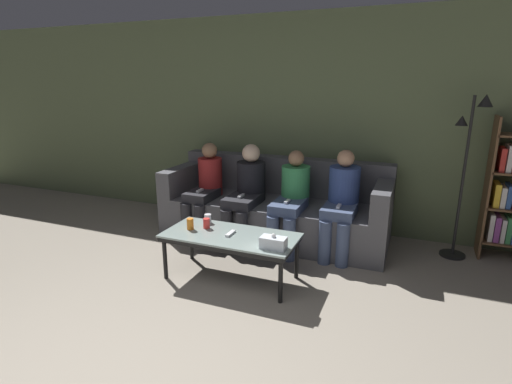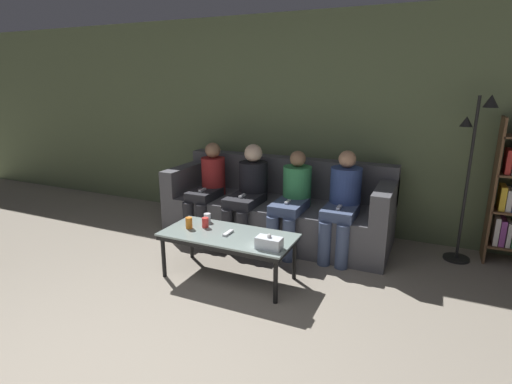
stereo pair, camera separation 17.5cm
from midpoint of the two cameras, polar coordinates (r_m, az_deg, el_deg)
wall_back at (r=5.09m, az=6.57°, el=9.66°), size 12.00×0.06×2.60m
couch at (r=4.79m, az=4.18°, el=-2.53°), size 2.63×0.94×0.91m
coffee_table at (r=3.75m, az=-2.65°, el=-6.61°), size 1.25×0.58×0.45m
cup_near_left at (r=3.89m, az=-8.28°, el=-4.40°), size 0.06×0.06×0.11m
cup_near_right at (r=4.04m, az=-5.73°, el=-3.69°), size 0.07×0.07×0.09m
cup_far_center at (r=3.89m, az=-5.98°, el=-4.37°), size 0.06×0.06×0.10m
tissue_box at (r=3.41m, az=3.36°, el=-7.27°), size 0.22×0.12×0.13m
game_remote at (r=3.73m, az=-2.66°, el=-5.87°), size 0.04×0.15×0.02m
standing_lamp at (r=4.52m, az=29.47°, el=3.68°), size 0.31×0.26×1.70m
seated_person_left_end at (r=4.84m, az=-5.84°, el=0.79°), size 0.31×0.65×1.10m
seated_person_mid_left at (r=4.60m, az=0.04°, el=0.34°), size 0.33×0.72×1.12m
seated_person_mid_right at (r=4.40m, az=6.39°, el=-0.81°), size 0.32×0.72×1.08m
seated_person_right_end at (r=4.29m, az=13.41°, el=-1.23°), size 0.33×0.66×1.12m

